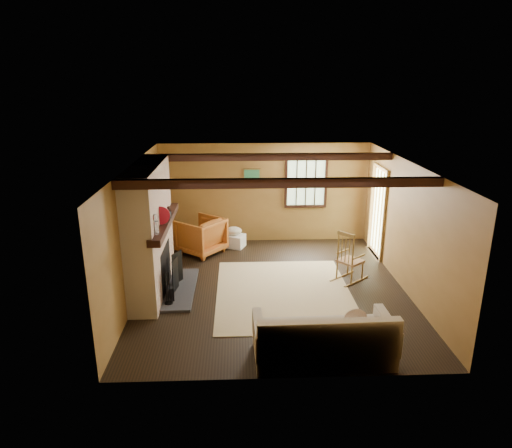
{
  "coord_description": "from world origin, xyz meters",
  "views": [
    {
      "loc": [
        -0.63,
        -7.93,
        3.84
      ],
      "look_at": [
        -0.29,
        0.4,
        1.17
      ],
      "focal_mm": 32.0,
      "sensor_mm": 36.0,
      "label": 1
    }
  ],
  "objects_px": {
    "fireplace": "(151,236)",
    "sofa": "(324,342)",
    "armchair": "(201,236)",
    "rocking_chair": "(349,260)",
    "laundry_basket": "(234,241)"
  },
  "relations": [
    {
      "from": "rocking_chair",
      "to": "sofa",
      "type": "bearing_deg",
      "value": 120.39
    },
    {
      "from": "fireplace",
      "to": "sofa",
      "type": "height_order",
      "value": "fireplace"
    },
    {
      "from": "fireplace",
      "to": "sofa",
      "type": "bearing_deg",
      "value": -39.97
    },
    {
      "from": "sofa",
      "to": "armchair",
      "type": "height_order",
      "value": "armchair"
    },
    {
      "from": "sofa",
      "to": "armchair",
      "type": "bearing_deg",
      "value": 114.3
    },
    {
      "from": "rocking_chair",
      "to": "armchair",
      "type": "relative_size",
      "value": 1.14
    },
    {
      "from": "laundry_basket",
      "to": "fireplace",
      "type": "bearing_deg",
      "value": -122.62
    },
    {
      "from": "armchair",
      "to": "fireplace",
      "type": "bearing_deg",
      "value": 17.95
    },
    {
      "from": "rocking_chair",
      "to": "sofa",
      "type": "height_order",
      "value": "rocking_chair"
    },
    {
      "from": "fireplace",
      "to": "rocking_chair",
      "type": "xyz_separation_m",
      "value": [
        3.77,
        0.32,
        -0.67
      ]
    },
    {
      "from": "rocking_chair",
      "to": "laundry_basket",
      "type": "height_order",
      "value": "rocking_chair"
    },
    {
      "from": "fireplace",
      "to": "sofa",
      "type": "relative_size",
      "value": 1.2
    },
    {
      "from": "rocking_chair",
      "to": "laundry_basket",
      "type": "bearing_deg",
      "value": 9.72
    },
    {
      "from": "rocking_chair",
      "to": "sofa",
      "type": "xyz_separation_m",
      "value": [
        -0.98,
        -2.66,
        -0.15
      ]
    },
    {
      "from": "fireplace",
      "to": "sofa",
      "type": "xyz_separation_m",
      "value": [
        2.79,
        -2.34,
        -0.82
      ]
    }
  ]
}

